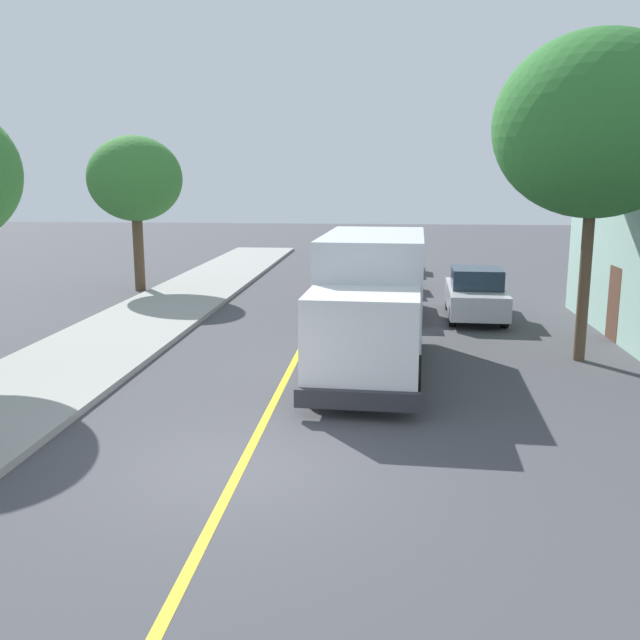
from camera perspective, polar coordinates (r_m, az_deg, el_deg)
The scene contains 10 objects.
ground_plane at distance 11.45m, azimuth -6.57°, elevation -12.04°, with size 120.00×120.00×0.00m, color #424247.
sidewalk_curb at distance 16.80m, azimuth -22.04°, elevation -4.84°, with size 3.60×60.00×0.15m, color gray.
centre_line_yellow at distance 20.89m, azimuth -0.93°, elevation -1.09°, with size 0.16×56.00×0.01m, color gold.
box_truck at distance 16.83m, azimuth 4.20°, elevation 1.92°, with size 2.71×7.28×3.20m.
parked_car_near at distance 23.75m, azimuth 5.74°, elevation 2.32°, with size 1.86×4.42×1.67m.
parked_car_mid at distance 29.50m, azimuth 5.15°, elevation 4.12°, with size 1.98×4.47×1.67m.
parked_car_far at distance 35.16m, azimuth 5.87°, elevation 5.30°, with size 1.95×4.46×1.67m.
parked_van_across at distance 23.59m, azimuth 12.51°, elevation 2.04°, with size 1.98×4.47×1.67m.
street_tree_far_side at distance 18.54m, azimuth 21.48°, elevation 14.43°, with size 4.88×4.88×7.96m.
street_tree_down_block at distance 29.42m, azimuth -14.77°, elevation 10.97°, with size 3.73×3.73×6.19m.
Camera 1 is at (2.26, -10.26, 4.56)m, focal length 39.48 mm.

